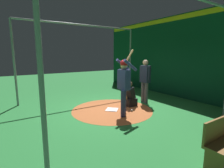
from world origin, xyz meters
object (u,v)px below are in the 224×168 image
at_px(batter, 124,82).
at_px(catcher, 130,96).
at_px(home_plate, 112,109).
at_px(umpire, 145,79).
at_px(baseball_0, 132,110).

relative_size(batter, catcher, 2.21).
distance_m(home_plate, umpire, 1.92).
height_order(catcher, baseball_0, catcher).
bearing_deg(home_plate, catcher, -177.24).
height_order(batter, baseball_0, batter).
xyz_separation_m(batter, umpire, (-1.59, -0.70, -0.11)).
bearing_deg(umpire, baseball_0, 27.36).
distance_m(batter, umpire, 1.75).
distance_m(catcher, umpire, 1.01).
height_order(batter, umpire, batter).
bearing_deg(umpire, batter, 23.78).
xyz_separation_m(catcher, baseball_0, (0.36, 0.58, -0.34)).
bearing_deg(batter, home_plate, -85.87).
relative_size(batter, umpire, 1.22).
bearing_deg(batter, catcher, -139.24).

